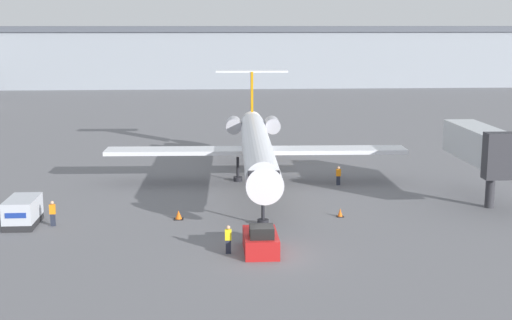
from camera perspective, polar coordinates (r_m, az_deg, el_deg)
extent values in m
plane|color=slate|center=(43.47, 1.13, -7.77)|extent=(600.00, 600.00, 0.00)
cube|color=#8C939E|center=(161.27, -2.45, 8.07)|extent=(180.00, 16.00, 12.08)
cube|color=#4C515B|center=(161.09, -2.47, 10.43)|extent=(180.00, 16.80, 1.20)
cylinder|color=silver|center=(61.36, 0.07, 1.07)|extent=(3.32, 26.63, 2.52)
cone|color=silver|center=(47.35, 0.67, -1.87)|extent=(2.58, 2.09, 2.52)
cube|color=black|center=(48.04, 0.63, -1.15)|extent=(2.16, 0.76, 0.44)
cone|color=silver|center=(75.85, -0.32, 2.96)|extent=(2.35, 2.84, 2.27)
cube|color=orange|center=(61.50, 0.07, 0.32)|extent=(2.99, 23.96, 0.20)
cube|color=silver|center=(63.42, 6.58, 0.80)|extent=(12.04, 3.18, 0.36)
cube|color=silver|center=(62.94, -6.58, 0.72)|extent=(12.04, 3.18, 0.36)
cylinder|color=#ADADB7|center=(72.41, 1.31, 2.83)|extent=(1.63, 2.80, 1.55)
cylinder|color=#ADADB7|center=(72.29, -1.79, 2.81)|extent=(1.63, 2.80, 1.55)
cube|color=orange|center=(76.01, -0.34, 5.53)|extent=(0.31, 2.21, 4.21)
cube|color=silver|center=(75.84, -0.34, 7.11)|extent=(7.63, 2.03, 0.20)
cylinder|color=black|center=(49.86, 0.56, -4.00)|extent=(0.24, 0.24, 2.19)
cylinder|color=black|center=(50.10, 0.56, -4.99)|extent=(0.80, 0.80, 0.40)
cylinder|color=black|center=(63.66, -1.47, -0.73)|extent=(0.24, 0.24, 2.19)
cylinder|color=black|center=(63.84, -1.46, -1.52)|extent=(0.80, 0.80, 0.40)
cylinder|color=black|center=(63.76, 1.48, -0.71)|extent=(0.24, 0.24, 2.19)
cylinder|color=black|center=(63.95, 1.47, -1.50)|extent=(0.80, 0.80, 0.40)
cube|color=#B21919|center=(44.24, 0.37, -6.62)|extent=(2.07, 3.83, 1.20)
cube|color=black|center=(43.16, 0.46, -5.76)|extent=(1.45, 1.38, 0.70)
cube|color=black|center=(46.05, 0.21, -6.15)|extent=(1.86, 0.30, 0.72)
cube|color=#232326|center=(52.62, -18.11, -4.74)|extent=(2.00, 3.66, 0.45)
cube|color=#B7BCC6|center=(52.37, -18.18, -3.72)|extent=(2.00, 3.66, 1.49)
cube|color=navy|center=(50.64, -18.69, -4.24)|extent=(1.40, 0.04, 0.36)
cube|color=#232838|center=(44.04, -2.23, -6.95)|extent=(0.32, 0.20, 0.85)
cube|color=yellow|center=(43.81, -2.24, -5.99)|extent=(0.40, 0.24, 0.68)
sphere|color=tan|center=(43.68, -2.24, -5.41)|extent=(0.25, 0.25, 0.25)
cube|color=#232838|center=(62.66, 6.60, -1.64)|extent=(0.32, 0.20, 0.80)
cube|color=orange|center=(62.51, 6.61, -1.00)|extent=(0.40, 0.24, 0.63)
sphere|color=tan|center=(62.42, 6.62, -0.61)|extent=(0.23, 0.23, 0.23)
cube|color=#232838|center=(51.77, -15.94, -4.63)|extent=(0.32, 0.20, 0.86)
cube|color=orange|center=(51.57, -15.98, -3.80)|extent=(0.40, 0.24, 0.68)
sphere|color=tan|center=(51.46, -16.01, -3.30)|extent=(0.25, 0.25, 0.25)
cube|color=black|center=(51.86, -6.21, -4.71)|extent=(0.68, 0.68, 0.04)
cone|color=orange|center=(51.78, -6.22, -4.36)|extent=(0.49, 0.49, 0.62)
cube|color=black|center=(52.58, 6.74, -4.51)|extent=(0.51, 0.51, 0.04)
cone|color=orange|center=(52.50, 6.75, -4.18)|extent=(0.36, 0.36, 0.59)
cylinder|color=#2D2D33|center=(57.32, 18.23, -2.07)|extent=(0.70, 0.70, 3.20)
cube|color=#B2B7BC|center=(59.42, 17.37, 1.27)|extent=(2.60, 9.65, 2.60)
cube|color=#2D2D33|center=(54.47, 19.39, 0.32)|extent=(3.20, 1.20, 3.38)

